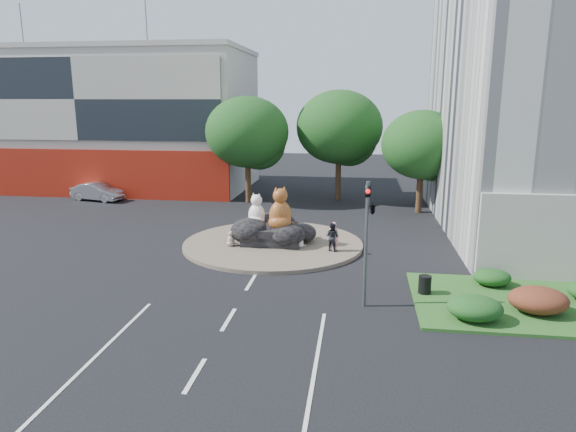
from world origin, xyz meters
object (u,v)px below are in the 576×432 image
Objects in this scene: cat_tabby at (280,208)px; litter_bin at (425,284)px; kitten_white at (300,240)px; pedestrian_pink at (334,236)px; kitten_calico at (231,238)px; cat_white at (257,209)px; pedestrian_dark at (332,237)px; parked_car at (98,192)px.

cat_tabby is 9.45m from litter_bin.
pedestrian_pink reaches higher than kitten_white.
cat_white is at bearing 75.82° from kitten_calico.
kitten_calico is at bearing -116.40° from cat_white.
kitten_white is (1.11, -0.39, -1.65)m from cat_tabby.
cat_white is at bearing 129.24° from cat_tabby.
pedestrian_pink is at bearing -41.58° from cat_tabby.
kitten_calico is 1.01× the size of kitten_white.
cat_white reaches higher than pedestrian_dark.
pedestrian_dark is at bearing 127.85° from litter_bin.
litter_bin is at bearing 2.54° from kitten_calico.
pedestrian_pink is at bearing -111.32° from pedestrian_dark.
pedestrian_dark reaches higher than parked_car.
cat_white is 0.42× the size of parked_car.
cat_tabby is 20.25m from parked_car.
parked_car is (-16.67, 11.39, -1.56)m from cat_tabby.
parked_car is 5.79× the size of litter_bin.
pedestrian_pink is at bearing 127.05° from litter_bin.
pedestrian_pink is 0.10m from pedestrian_dark.
cat_white is 4.67m from pedestrian_pink.
cat_white reaches higher than kitten_calico.
cat_tabby is 3.24m from pedestrian_dark.
pedestrian_pink is at bearing 31.05° from kitten_calico.
kitten_white is at bearing -7.77° from pedestrian_pink.
cat_tabby is 3.29m from pedestrian_pink.
cat_white is 3.06m from kitten_white.
pedestrian_dark is 2.02× the size of litter_bin.
litter_bin is (4.14, -5.33, -0.46)m from pedestrian_dark.
pedestrian_pink is (1.83, -0.30, 0.35)m from kitten_white.
pedestrian_dark is (-0.07, -0.06, -0.02)m from pedestrian_pink.
pedestrian_pink is (2.94, -0.69, -1.30)m from cat_tabby.
pedestrian_dark is at bearing 30.37° from kitten_calico.
pedestrian_dark is at bearing 43.81° from pedestrian_pink.
cat_white is 18.73m from parked_car.
pedestrian_pink is 6.78m from litter_bin.
litter_bin is (23.68, -17.48, -0.22)m from parked_car.
kitten_calico is 11.12m from litter_bin.
pedestrian_dark reaches higher than litter_bin.
cat_white is 2.18m from kitten_calico.
pedestrian_dark is at bearing -43.08° from cat_tabby.
cat_white reaches higher than pedestrian_pink.
pedestrian_pink is at bearing 3.73° from cat_white.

